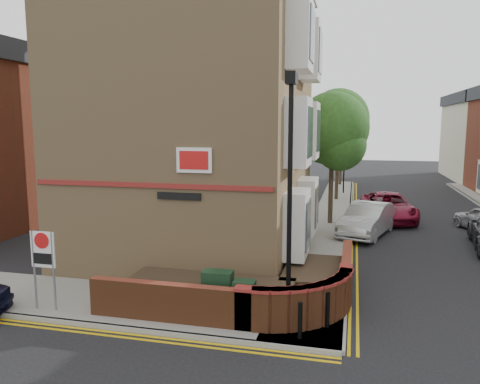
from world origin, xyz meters
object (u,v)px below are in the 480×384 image
at_px(utility_cabinet_large, 218,293).
at_px(silver_car_near, 367,219).
at_px(zone_sign, 43,256).
at_px(lamppost, 290,199).

relative_size(utility_cabinet_large, silver_car_near, 0.26).
bearing_deg(utility_cabinet_large, zone_sign, -170.31).
height_order(lamppost, zone_sign, lamppost).
relative_size(zone_sign, silver_car_near, 0.48).
distance_m(lamppost, zone_sign, 6.85).
bearing_deg(silver_car_near, lamppost, -83.89).
distance_m(lamppost, utility_cabinet_large, 3.24).
distance_m(zone_sign, silver_car_near, 14.59).
bearing_deg(lamppost, zone_sign, -173.93).
xyz_separation_m(utility_cabinet_large, zone_sign, (-4.70, -0.80, 0.92)).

